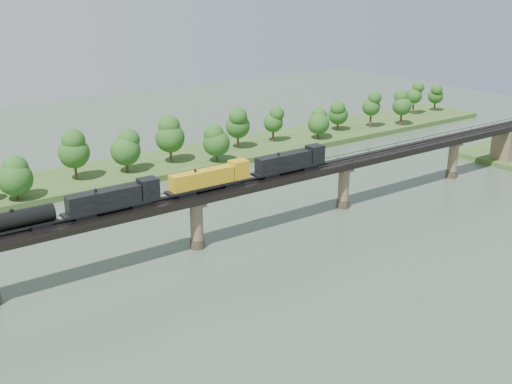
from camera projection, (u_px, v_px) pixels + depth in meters
ground at (290, 307)px, 106.82m from camera, size 400.00×400.00×0.00m
far_bank at (92, 177)px, 171.74m from camera, size 300.00×24.00×1.60m
bridge at (197, 223)px, 128.05m from camera, size 236.00×30.00×11.50m
bridge_superstructure at (196, 193)px, 125.98m from camera, size 220.00×4.90×0.75m
far_treeline at (65, 157)px, 161.15m from camera, size 289.06×17.54×13.60m
freight_train at (179, 186)px, 123.25m from camera, size 74.96×2.92×5.16m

